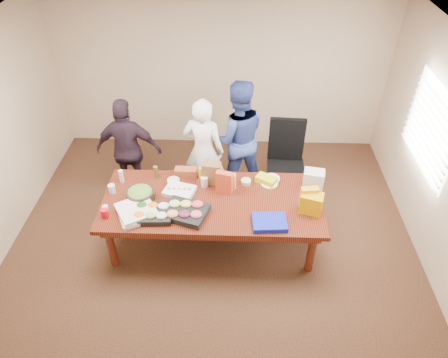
{
  "coord_description": "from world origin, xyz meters",
  "views": [
    {
      "loc": [
        0.29,
        -3.88,
        4.24
      ],
      "look_at": [
        0.15,
        0.1,
        1.02
      ],
      "focal_mm": 32.96,
      "sensor_mm": 36.0,
      "label": 1
    }
  ],
  "objects_px": {
    "person_center": "(204,151)",
    "person_right": "(237,137)",
    "office_chair": "(286,168)",
    "conference_table": "(213,221)",
    "salad_bowl": "(140,195)",
    "sheet_cake": "(180,191)"
  },
  "relations": [
    {
      "from": "office_chair",
      "to": "sheet_cake",
      "type": "height_order",
      "value": "office_chair"
    },
    {
      "from": "conference_table",
      "to": "office_chair",
      "type": "height_order",
      "value": "office_chair"
    },
    {
      "from": "salad_bowl",
      "to": "office_chair",
      "type": "bearing_deg",
      "value": 24.79
    },
    {
      "from": "conference_table",
      "to": "sheet_cake",
      "type": "distance_m",
      "value": 0.61
    },
    {
      "from": "office_chair",
      "to": "person_center",
      "type": "relative_size",
      "value": 0.74
    },
    {
      "from": "sheet_cake",
      "to": "salad_bowl",
      "type": "xyz_separation_m",
      "value": [
        -0.48,
        -0.12,
        0.02
      ]
    },
    {
      "from": "person_center",
      "to": "person_right",
      "type": "xyz_separation_m",
      "value": [
        0.48,
        0.27,
        0.07
      ]
    },
    {
      "from": "office_chair",
      "to": "salad_bowl",
      "type": "xyz_separation_m",
      "value": [
        -1.93,
        -0.89,
        0.19
      ]
    },
    {
      "from": "person_center",
      "to": "sheet_cake",
      "type": "height_order",
      "value": "person_center"
    },
    {
      "from": "conference_table",
      "to": "salad_bowl",
      "type": "bearing_deg",
      "value": 179.47
    },
    {
      "from": "office_chair",
      "to": "person_center",
      "type": "distance_m",
      "value": 1.22
    },
    {
      "from": "office_chair",
      "to": "salad_bowl",
      "type": "distance_m",
      "value": 2.14
    },
    {
      "from": "person_right",
      "to": "salad_bowl",
      "type": "relative_size",
      "value": 5.02
    },
    {
      "from": "person_right",
      "to": "salad_bowl",
      "type": "distance_m",
      "value": 1.74
    },
    {
      "from": "conference_table",
      "to": "office_chair",
      "type": "bearing_deg",
      "value": 41.48
    },
    {
      "from": "person_center",
      "to": "person_right",
      "type": "relative_size",
      "value": 0.92
    },
    {
      "from": "person_right",
      "to": "salad_bowl",
      "type": "xyz_separation_m",
      "value": [
        -1.22,
        -1.24,
        -0.09
      ]
    },
    {
      "from": "conference_table",
      "to": "person_right",
      "type": "relative_size",
      "value": 1.56
    },
    {
      "from": "person_center",
      "to": "conference_table",
      "type": "bearing_deg",
      "value": 112.78
    },
    {
      "from": "person_right",
      "to": "sheet_cake",
      "type": "bearing_deg",
      "value": 47.34
    },
    {
      "from": "person_right",
      "to": "person_center",
      "type": "bearing_deg",
      "value": 19.62
    },
    {
      "from": "sheet_cake",
      "to": "salad_bowl",
      "type": "height_order",
      "value": "salad_bowl"
    }
  ]
}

